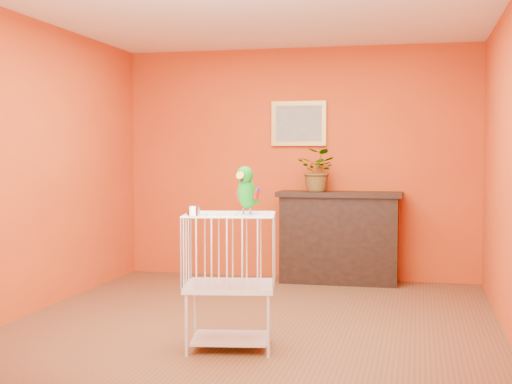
# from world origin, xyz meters

# --- Properties ---
(ground) EXTENTS (4.50, 4.50, 0.00)m
(ground) POSITION_xyz_m (0.00, 0.00, 0.00)
(ground) COLOR brown
(ground) RESTS_ON ground
(room_shell) EXTENTS (4.50, 4.50, 4.50)m
(room_shell) POSITION_xyz_m (0.00, 0.00, 1.58)
(room_shell) COLOR #C94412
(room_shell) RESTS_ON ground
(console_cabinet) EXTENTS (1.34, 0.48, 1.00)m
(console_cabinet) POSITION_xyz_m (0.48, 2.02, 0.50)
(console_cabinet) COLOR black
(console_cabinet) RESTS_ON ground
(potted_plant) EXTENTS (0.54, 0.57, 0.37)m
(potted_plant) POSITION_xyz_m (0.25, 2.05, 1.18)
(potted_plant) COLOR #26722D
(potted_plant) RESTS_ON console_cabinet
(framed_picture) EXTENTS (0.62, 0.04, 0.50)m
(framed_picture) POSITION_xyz_m (0.00, 2.22, 1.75)
(framed_picture) COLOR #B79941
(framed_picture) RESTS_ON room_shell
(birdcage) EXTENTS (0.71, 0.59, 0.97)m
(birdcage) POSITION_xyz_m (0.01, -0.82, 0.51)
(birdcage) COLOR beige
(birdcage) RESTS_ON ground
(feed_cup) EXTENTS (0.10, 0.10, 0.07)m
(feed_cup) POSITION_xyz_m (-0.19, -1.04, 1.01)
(feed_cup) COLOR silver
(feed_cup) RESTS_ON birdcage
(parrot) EXTENTS (0.17, 0.31, 0.34)m
(parrot) POSITION_xyz_m (0.13, -0.81, 1.15)
(parrot) COLOR #59544C
(parrot) RESTS_ON birdcage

